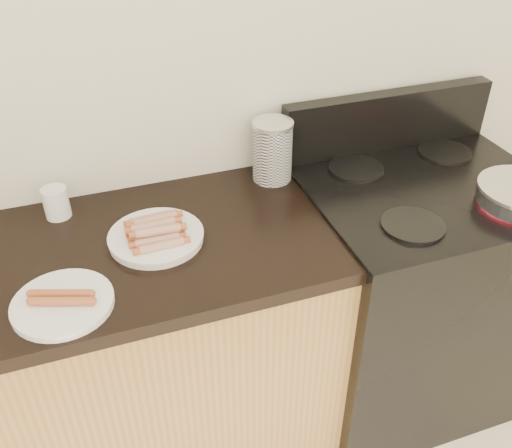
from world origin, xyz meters
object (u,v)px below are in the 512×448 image
object	(u,v)px
main_plate	(156,238)
mug	(56,203)
stove	(408,295)
side_plate	(63,304)
canister	(272,151)

from	to	relation	value
main_plate	mug	world-z (taller)	mug
stove	mug	world-z (taller)	mug
main_plate	side_plate	xyz separation A→B (m)	(-0.26, -0.18, 0.00)
canister	mug	world-z (taller)	canister
mug	main_plate	bearing A→B (deg)	-41.30
mug	side_plate	bearing A→B (deg)	-92.29
side_plate	canister	world-z (taller)	canister
main_plate	mug	distance (m)	0.33
side_plate	stove	bearing A→B (deg)	8.37
stove	main_plate	bearing A→B (deg)	178.73
main_plate	canister	bearing A→B (deg)	26.63
stove	side_plate	bearing A→B (deg)	-171.63
stove	canister	distance (m)	0.74
canister	mug	bearing A→B (deg)	179.58
stove	canister	world-z (taller)	canister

